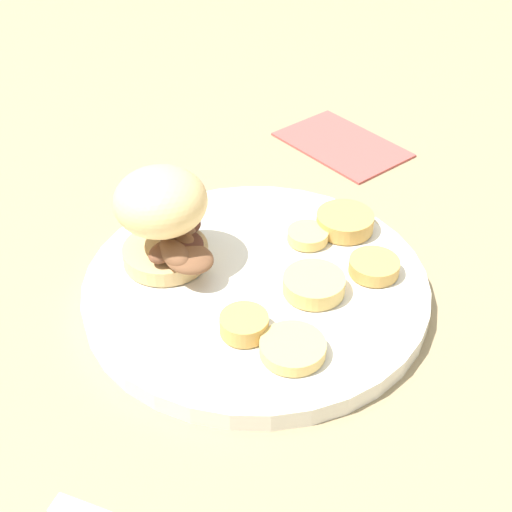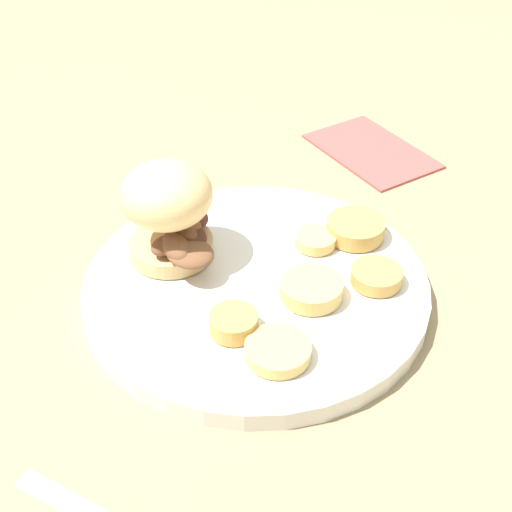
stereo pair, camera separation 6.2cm
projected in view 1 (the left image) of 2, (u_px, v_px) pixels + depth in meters
ground_plane at (256, 294)px, 0.65m from camera, size 4.00×4.00×0.00m
dinner_plate at (256, 285)px, 0.64m from camera, size 0.31×0.31×0.02m
sandwich at (166, 218)px, 0.62m from camera, size 0.10×0.09×0.09m
potato_round_0 at (374, 266)px, 0.64m from camera, size 0.05×0.05×0.01m
potato_round_1 at (244, 324)px, 0.58m from camera, size 0.04×0.04×0.02m
potato_round_2 at (293, 348)px, 0.56m from camera, size 0.05×0.05×0.01m
potato_round_3 at (314, 284)px, 0.62m from camera, size 0.05×0.05×0.01m
potato_round_4 at (345, 222)px, 0.69m from camera, size 0.06×0.06×0.02m
potato_round_5 at (312, 237)px, 0.67m from camera, size 0.04×0.04×0.01m
napkin at (342, 144)px, 0.86m from camera, size 0.16×0.12×0.01m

